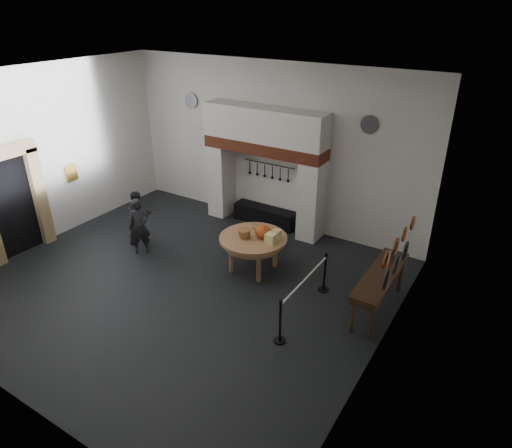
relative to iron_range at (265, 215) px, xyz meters
The scene contains 37 objects.
floor 3.73m from the iron_range, 90.00° to the right, with size 9.00×8.00×0.02m, color black.
ceiling 5.65m from the iron_range, 90.00° to the right, with size 9.00×8.00×0.02m, color silver.
wall_back 2.02m from the iron_range, 90.00° to the left, with size 9.00×0.02×4.50m, color silver.
wall_left 6.17m from the iron_range, 140.42° to the right, with size 0.02×8.00×4.50m, color silver.
wall_right 6.17m from the iron_range, 39.58° to the right, with size 0.02×8.00×4.50m, color silver.
chimney_pier_left 1.69m from the iron_range, behind, with size 0.55×0.70×2.15m, color silver.
chimney_pier_right 1.69m from the iron_range, ahead, with size 0.55×0.70×2.15m, color silver.
hearth_brick_band 2.06m from the iron_range, 90.00° to the right, with size 3.50×0.72×0.32m, color #9E442B.
chimney_hood 2.67m from the iron_range, 90.00° to the right, with size 3.50×0.70×0.90m, color silver.
iron_range is the anchor object (origin of this frame).
utensil_rail 1.51m from the iron_range, 90.00° to the left, with size 0.02×0.02×1.60m, color black.
door_recess 6.58m from the iron_range, 133.44° to the right, with size 0.04×1.10×2.50m, color black.
door_jamb_far 6.04m from the iron_range, 137.45° to the right, with size 0.22×0.30×2.60m, color tan.
door_lintel 6.87m from the iron_range, 132.86° to the right, with size 0.22×1.70×0.30m, color tan.
wall_plaque 5.49m from the iron_range, 146.73° to the right, with size 0.05×0.34×0.44m, color gold.
work_table 2.59m from the iron_range, 65.51° to the right, with size 1.60×1.60×0.07m, color #B07C53.
pumpkin 2.64m from the iron_range, 60.42° to the right, with size 0.36×0.36×0.31m, color #C44C1B.
cheese_block_big 2.90m from the iron_range, 56.61° to the right, with size 0.22×0.22×0.24m, color #FFFB98.
cheese_block_small 2.65m from the iron_range, 53.27° to the right, with size 0.18×0.18×0.20m, color #FFEB98.
wicker_basket 2.70m from the iron_range, 69.88° to the right, with size 0.32×0.32×0.22m, color #A3703C.
bread_loaf 2.27m from the iron_range, 64.07° to the right, with size 0.31×0.18×0.13m, color olive.
visitor_near 3.64m from the iron_range, 120.59° to the right, with size 0.53×0.35×1.46m, color #212227.
visitor_far 3.54m from the iron_range, 129.57° to the right, with size 0.70×0.54×1.43m, color black.
side_table 4.74m from the iron_range, 29.26° to the right, with size 0.55×2.20×0.06m, color #3D2216.
pewter_jug 4.50m from the iron_range, 22.49° to the right, with size 0.12×0.12×0.22m, color #4E4D52.
copper_pan_a 5.93m from the iron_range, 38.28° to the right, with size 0.34×0.34×0.03m, color #C6662D.
copper_pan_b 5.62m from the iron_range, 33.66° to the right, with size 0.32×0.32×0.03m, color #C6662D.
copper_pan_c 5.35m from the iron_range, 28.48° to the right, with size 0.30×0.30×0.03m, color #C6662D.
copper_pan_d 5.13m from the iron_range, 22.75° to the right, with size 0.28×0.28×0.03m, color #C6662D.
pewter_plate_left 5.69m from the iron_range, 36.66° to the right, with size 0.40×0.40×0.03m, color #4C4C51.
pewter_plate_mid 5.36m from the iron_range, 31.38° to the right, with size 0.40×0.40×0.03m, color #4C4C51.
pewter_plate_right 5.08m from the iron_range, 25.42° to the right, with size 0.40×0.40×0.03m, color #4C4C51.
pewter_plate_back_left 4.01m from the iron_range, behind, with size 0.44×0.44×0.03m, color #4C4C51.
pewter_plate_back_right 4.01m from the iron_range, ahead, with size 0.44×0.44×0.03m, color #4C4C51.
barrier_post_near 5.11m from the iron_range, 55.90° to the right, with size 0.05×0.05×0.90m, color black.
barrier_post_far 3.63m from the iron_range, 37.87° to the right, with size 0.05×0.05×0.90m, color black.
barrier_rope 4.35m from the iron_range, 48.42° to the right, with size 0.04×0.04×2.00m, color silver.
Camera 1 is at (6.09, -6.52, 5.88)m, focal length 32.00 mm.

